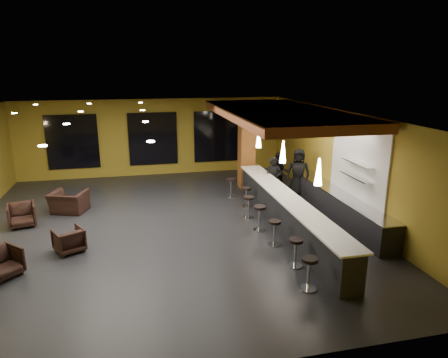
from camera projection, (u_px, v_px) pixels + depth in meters
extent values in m
cube|color=black|center=(166.00, 228.00, 12.70)|extent=(12.00, 13.00, 0.10)
cube|color=black|center=(161.00, 114.00, 11.72)|extent=(12.00, 13.00, 0.10)
cube|color=olive|center=(153.00, 137.00, 18.36)|extent=(12.00, 0.10, 3.50)
cube|color=olive|center=(198.00, 281.00, 6.06)|extent=(12.00, 0.10, 3.50)
cube|color=olive|center=(344.00, 163.00, 13.49)|extent=(0.10, 13.00, 3.50)
cube|color=brown|center=(278.00, 113.00, 13.56)|extent=(3.60, 8.00, 0.28)
cube|color=black|center=(72.00, 142.00, 17.53)|extent=(2.20, 0.06, 2.40)
cube|color=black|center=(153.00, 139.00, 18.27)|extent=(2.20, 0.06, 2.40)
cube|color=black|center=(217.00, 136.00, 18.91)|extent=(2.20, 0.06, 2.40)
cube|color=white|center=(358.00, 163.00, 12.47)|extent=(0.06, 3.20, 2.40)
cube|color=black|center=(286.00, 213.00, 12.39)|extent=(0.60, 8.00, 1.00)
cube|color=white|center=(287.00, 197.00, 12.24)|extent=(0.78, 8.10, 0.05)
cube|color=black|center=(337.00, 205.00, 13.30)|extent=(0.70, 6.00, 0.86)
cube|color=silver|center=(338.00, 193.00, 13.17)|extent=(0.72, 6.00, 0.03)
cube|color=silver|center=(356.00, 177.00, 12.36)|extent=(0.30, 1.50, 0.03)
cube|color=silver|center=(357.00, 163.00, 12.23)|extent=(0.30, 1.50, 0.03)
cube|color=brown|center=(247.00, 146.00, 16.36)|extent=(0.60, 0.60, 3.50)
cone|color=white|center=(319.00, 172.00, 10.00)|extent=(0.20, 0.20, 0.70)
cone|color=white|center=(283.00, 152.00, 12.35)|extent=(0.20, 0.20, 0.70)
cone|color=white|center=(259.00, 138.00, 14.70)|extent=(0.20, 0.20, 0.70)
imported|color=black|center=(273.00, 179.00, 14.90)|extent=(0.70, 0.56, 1.67)
imported|color=black|center=(280.00, 173.00, 15.96)|extent=(0.94, 0.83, 1.61)
imported|color=black|center=(298.00, 173.00, 15.35)|extent=(1.08, 0.89, 1.89)
imported|color=black|center=(2.00, 263.00, 9.56)|extent=(1.09, 1.09, 0.71)
imported|color=black|center=(69.00, 240.00, 10.88)|extent=(0.97, 0.98, 0.67)
imported|color=black|center=(22.00, 215.00, 12.61)|extent=(0.96, 0.98, 0.74)
imported|color=black|center=(69.00, 202.00, 13.82)|extent=(1.41, 1.32, 0.74)
cylinder|color=silver|center=(308.00, 288.00, 9.11)|extent=(0.40, 0.40, 0.03)
cylinder|color=silver|center=(309.00, 275.00, 9.01)|extent=(0.07, 0.07, 0.69)
cylinder|color=black|center=(310.00, 259.00, 8.91)|extent=(0.38, 0.38, 0.08)
cylinder|color=silver|center=(295.00, 266.00, 10.15)|extent=(0.38, 0.38, 0.03)
cylinder|color=silver|center=(295.00, 254.00, 10.06)|extent=(0.07, 0.07, 0.66)
cylinder|color=black|center=(296.00, 241.00, 9.96)|extent=(0.36, 0.36, 0.08)
cylinder|color=silver|center=(274.00, 244.00, 11.37)|extent=(0.37, 0.37, 0.03)
cylinder|color=silver|center=(274.00, 234.00, 11.28)|extent=(0.06, 0.06, 0.65)
cylinder|color=black|center=(275.00, 222.00, 11.19)|extent=(0.35, 0.35, 0.07)
cylinder|color=silver|center=(259.00, 230.00, 12.36)|extent=(0.41, 0.41, 0.03)
cylinder|color=silver|center=(259.00, 219.00, 12.26)|extent=(0.07, 0.07, 0.71)
cylinder|color=black|center=(260.00, 207.00, 12.16)|extent=(0.39, 0.39, 0.08)
cylinder|color=silver|center=(248.00, 217.00, 13.38)|extent=(0.38, 0.38, 0.03)
cylinder|color=silver|center=(249.00, 208.00, 13.29)|extent=(0.07, 0.07, 0.67)
cylinder|color=black|center=(249.00, 198.00, 13.19)|extent=(0.36, 0.36, 0.08)
cylinder|color=silver|center=(246.00, 206.00, 14.45)|extent=(0.37, 0.37, 0.03)
cylinder|color=silver|center=(246.00, 198.00, 14.36)|extent=(0.06, 0.06, 0.64)
cylinder|color=black|center=(247.00, 189.00, 14.26)|extent=(0.35, 0.35, 0.07)
cylinder|color=silver|center=(231.00, 196.00, 15.56)|extent=(0.38, 0.38, 0.03)
cylinder|color=silver|center=(231.00, 188.00, 15.47)|extent=(0.07, 0.07, 0.66)
cylinder|color=black|center=(231.00, 179.00, 15.37)|extent=(0.36, 0.36, 0.08)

